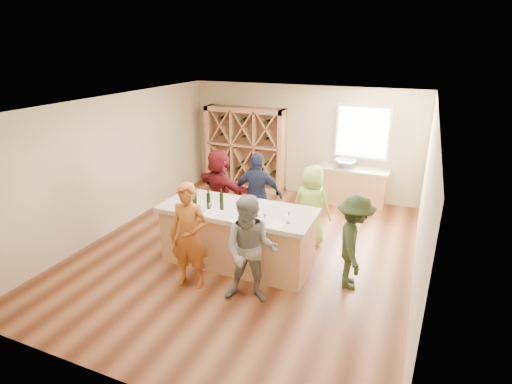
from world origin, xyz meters
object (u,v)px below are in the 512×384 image
at_px(wine_rack, 245,149).
at_px(tasting_counter_base, 238,238).
at_px(person_server, 354,242).
at_px(wine_bottle_a, 187,196).
at_px(sink, 345,163).
at_px(wine_bottle_b, 195,198).
at_px(person_near_left, 189,236).
at_px(wine_bottle_d, 209,201).
at_px(person_far_left, 220,188).
at_px(wine_bottle_e, 222,202).
at_px(person_near_right, 251,251).
at_px(person_far_mid, 257,195).
at_px(person_far_right, 311,205).

height_order(wine_rack, tasting_counter_base, wine_rack).
bearing_deg(person_server, wine_bottle_a, 82.38).
bearing_deg(person_server, sink, 0.46).
bearing_deg(wine_bottle_b, person_near_left, -66.83).
relative_size(wine_bottle_d, person_near_left, 0.16).
relative_size(wine_bottle_a, person_far_left, 0.19).
distance_m(wine_bottle_e, person_near_right, 1.22).
height_order(wine_rack, person_far_mid, wine_rack).
xyz_separation_m(wine_bottle_a, person_near_right, (1.54, -0.74, -0.39)).
relative_size(tasting_counter_base, person_near_right, 1.51).
height_order(wine_rack, wine_bottle_a, wine_rack).
bearing_deg(tasting_counter_base, wine_bottle_d, -153.32).
bearing_deg(person_far_right, wine_bottle_a, 44.80).
bearing_deg(wine_bottle_b, wine_bottle_e, 6.15).
bearing_deg(wine_bottle_a, person_server, 5.06).
relative_size(wine_rack, person_far_left, 1.28).
distance_m(wine_rack, sink, 2.70).
height_order(sink, wine_bottle_e, wine_bottle_e).
bearing_deg(wine_bottle_b, person_server, 5.83).
relative_size(tasting_counter_base, person_near_left, 1.47).
height_order(person_near_right, person_far_left, person_near_right).
bearing_deg(wine_bottle_b, sink, 64.25).
xyz_separation_m(person_far_mid, person_far_left, (-0.90, 0.08, -0.01)).
relative_size(wine_bottle_e, person_near_left, 0.16).
height_order(sink, person_near_left, person_near_left).
distance_m(wine_bottle_b, person_near_left, 0.85).
bearing_deg(wine_bottle_e, person_far_left, 118.90).
xyz_separation_m(sink, wine_bottle_d, (-1.61, -3.90, 0.21)).
relative_size(wine_bottle_b, person_server, 0.21).
distance_m(wine_bottle_a, person_near_left, 0.94).
bearing_deg(tasting_counter_base, person_near_right, -54.94).
distance_m(sink, person_far_right, 2.41).
relative_size(sink, person_far_mid, 0.31).
height_order(wine_bottle_d, person_far_mid, person_far_mid).
bearing_deg(wine_bottle_e, wine_bottle_a, -177.31).
height_order(sink, person_far_right, person_far_right).
height_order(wine_bottle_b, person_far_right, person_far_right).
bearing_deg(sink, person_far_left, -132.77).
xyz_separation_m(wine_rack, person_far_left, (0.50, -2.44, -0.24)).
bearing_deg(wine_bottle_e, tasting_counter_base, 37.53).
xyz_separation_m(sink, person_near_left, (-1.58, -4.61, -0.13)).
xyz_separation_m(sink, person_server, (0.85, -3.62, -0.22)).
height_order(person_far_mid, person_far_right, person_far_mid).
height_order(person_near_right, person_server, person_near_right).
xyz_separation_m(person_server, person_far_left, (-3.04, 1.25, 0.07)).
relative_size(person_near_right, person_far_left, 1.00).
xyz_separation_m(tasting_counter_base, person_near_left, (-0.41, -0.93, 0.38)).
bearing_deg(person_near_right, wine_bottle_b, 138.92).
bearing_deg(person_far_left, person_far_right, -158.21).
height_order(person_near_right, person_far_right, person_near_right).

